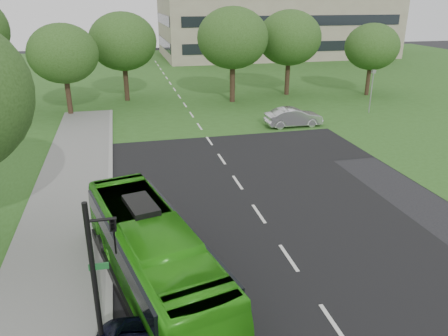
% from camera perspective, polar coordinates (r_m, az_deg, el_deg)
% --- Properties ---
extents(ground, '(160.00, 160.00, 0.00)m').
position_cam_1_polar(ground, '(19.93, 6.33, -8.56)').
color(ground, black).
rests_on(ground, ground).
extents(street_surfaces, '(120.00, 120.00, 0.15)m').
position_cam_1_polar(street_surfaces, '(40.58, -4.97, 7.20)').
color(street_surfaces, black).
rests_on(street_surfaces, ground).
extents(tree_park_a, '(5.99, 5.99, 7.96)m').
position_cam_1_polar(tree_park_a, '(41.25, -20.28, 13.83)').
color(tree_park_a, black).
rests_on(tree_park_a, ground).
extents(tree_park_b, '(6.64, 6.64, 8.71)m').
position_cam_1_polar(tree_park_b, '(45.79, -13.09, 15.78)').
color(tree_park_b, black).
rests_on(tree_park_b, ground).
extents(tree_park_c, '(6.93, 6.93, 9.20)m').
position_cam_1_polar(tree_park_c, '(44.11, 1.14, 16.60)').
color(tree_park_c, black).
rests_on(tree_park_c, ground).
extents(tree_park_d, '(6.67, 6.67, 8.82)m').
position_cam_1_polar(tree_park_d, '(48.16, 8.53, 16.45)').
color(tree_park_d, black).
rests_on(tree_park_d, ground).
extents(tree_park_e, '(5.63, 5.63, 7.51)m').
position_cam_1_polar(tree_park_e, '(49.94, 18.77, 14.76)').
color(tree_park_e, black).
rests_on(tree_park_e, ground).
extents(bus, '(4.72, 10.56, 2.86)m').
position_cam_1_polar(bus, '(15.86, -9.35, -11.22)').
color(bus, green).
rests_on(bus, ground).
extents(sedan, '(4.67, 1.64, 1.54)m').
position_cam_1_polar(sedan, '(36.43, 9.06, 6.57)').
color(sedan, silver).
rests_on(sedan, ground).
extents(traffic_light, '(0.83, 0.23, 5.21)m').
position_cam_1_polar(traffic_light, '(12.31, -15.88, -13.32)').
color(traffic_light, black).
rests_on(traffic_light, ground).
extents(camera_pole, '(0.40, 0.38, 3.91)m').
position_cam_1_polar(camera_pole, '(42.12, 18.77, 10.16)').
color(camera_pole, gray).
rests_on(camera_pole, ground).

